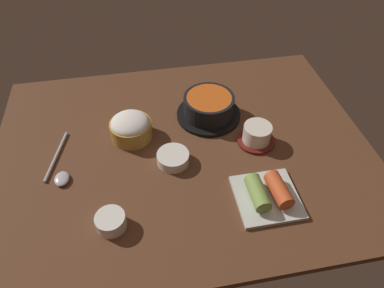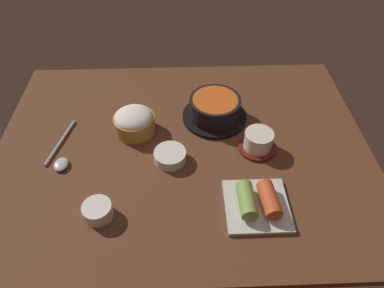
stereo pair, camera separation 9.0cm
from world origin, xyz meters
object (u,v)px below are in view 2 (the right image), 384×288
at_px(side_bowl_near, 99,211).
at_px(spoon, 62,156).
at_px(rice_bowl, 135,121).
at_px(banchan_cup_center, 171,156).
at_px(tea_cup_with_saucer, 259,141).
at_px(stone_pot, 216,109).
at_px(kimchi_plate, 259,202).

distance_m(side_bowl_near, spoon, 0.22).
bearing_deg(rice_bowl, side_bowl_near, -102.49).
relative_size(banchan_cup_center, side_bowl_near, 1.26).
relative_size(tea_cup_with_saucer, spoon, 0.53).
distance_m(tea_cup_with_saucer, side_bowl_near, 0.44).
height_order(stone_pot, spoon, stone_pot).
height_order(stone_pot, rice_bowl, same).
distance_m(stone_pot, spoon, 0.44).
distance_m(tea_cup_with_saucer, banchan_cup_center, 0.23).
bearing_deg(banchan_cup_center, kimchi_plate, -37.61).
bearing_deg(tea_cup_with_saucer, rice_bowl, 166.10).
xyz_separation_m(rice_bowl, spoon, (-0.19, -0.10, -0.03)).
height_order(rice_bowl, banchan_cup_center, rice_bowl).
height_order(tea_cup_with_saucer, kimchi_plate, tea_cup_with_saucer).
relative_size(stone_pot, kimchi_plate, 1.28).
bearing_deg(rice_bowl, banchan_cup_center, -49.09).
bearing_deg(banchan_cup_center, tea_cup_with_saucer, 7.86).
height_order(stone_pot, tea_cup_with_saucer, stone_pot).
xyz_separation_m(tea_cup_with_saucer, banchan_cup_center, (-0.23, -0.03, -0.01)).
xyz_separation_m(tea_cup_with_saucer, spoon, (-0.52, -0.02, -0.02)).
distance_m(kimchi_plate, side_bowl_near, 0.36).
relative_size(rice_bowl, banchan_cup_center, 1.36).
xyz_separation_m(stone_pot, tea_cup_with_saucer, (0.10, -0.13, -0.01)).
distance_m(tea_cup_with_saucer, kimchi_plate, 0.19).
relative_size(tea_cup_with_saucer, kimchi_plate, 0.70).
bearing_deg(side_bowl_near, banchan_cup_center, 45.45).
xyz_separation_m(kimchi_plate, spoon, (-0.48, 0.17, -0.01)).
height_order(side_bowl_near, spoon, side_bowl_near).
bearing_deg(spoon, stone_pot, 19.15).
bearing_deg(kimchi_plate, tea_cup_with_saucer, 80.06).
xyz_separation_m(stone_pot, side_bowl_near, (-0.29, -0.32, -0.01)).
distance_m(kimchi_plate, spoon, 0.51).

